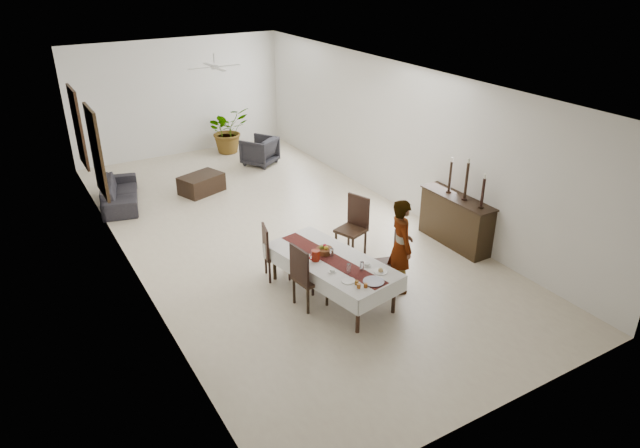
{
  "coord_description": "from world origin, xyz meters",
  "views": [
    {
      "loc": [
        -4.67,
        -9.63,
        5.3
      ],
      "look_at": [
        -0.17,
        -2.02,
        1.05
      ],
      "focal_mm": 32.0,
      "sensor_mm": 36.0,
      "label": 1
    }
  ],
  "objects_px": {
    "sideboard_body": "(455,221)",
    "red_pitcher": "(316,255)",
    "dining_table_top": "(331,261)",
    "sofa": "(120,193)",
    "woman": "(401,246)"
  },
  "relations": [
    {
      "from": "red_pitcher",
      "to": "woman",
      "type": "distance_m",
      "value": 1.45
    },
    {
      "from": "sideboard_body",
      "to": "red_pitcher",
      "type": "bearing_deg",
      "value": -175.3
    },
    {
      "from": "dining_table_top",
      "to": "sofa",
      "type": "bearing_deg",
      "value": 99.99
    },
    {
      "from": "sofa",
      "to": "sideboard_body",
      "type": "bearing_deg",
      "value": -122.2
    },
    {
      "from": "sideboard_body",
      "to": "dining_table_top",
      "type": "bearing_deg",
      "value": -173.22
    },
    {
      "from": "sofa",
      "to": "red_pitcher",
      "type": "bearing_deg",
      "value": -147.83
    },
    {
      "from": "dining_table_top",
      "to": "red_pitcher",
      "type": "distance_m",
      "value": 0.3
    },
    {
      "from": "woman",
      "to": "sideboard_body",
      "type": "xyz_separation_m",
      "value": [
        1.99,
        0.79,
        -0.35
      ]
    },
    {
      "from": "dining_table_top",
      "to": "sideboard_body",
      "type": "bearing_deg",
      "value": -3.8
    },
    {
      "from": "red_pitcher",
      "to": "dining_table_top",
      "type": "bearing_deg",
      "value": -20.38
    },
    {
      "from": "woman",
      "to": "sofa",
      "type": "relative_size",
      "value": 0.86
    },
    {
      "from": "woman",
      "to": "sofa",
      "type": "distance_m",
      "value": 7.02
    },
    {
      "from": "woman",
      "to": "red_pitcher",
      "type": "bearing_deg",
      "value": 85.75
    },
    {
      "from": "red_pitcher",
      "to": "woman",
      "type": "bearing_deg",
      "value": -20.69
    },
    {
      "from": "red_pitcher",
      "to": "sofa",
      "type": "bearing_deg",
      "value": 108.64
    }
  ]
}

